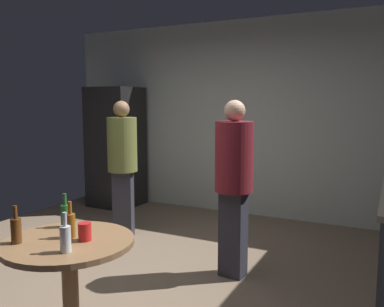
{
  "coord_description": "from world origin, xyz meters",
  "views": [
    {
      "loc": [
        2.03,
        -2.76,
        1.57
      ],
      "look_at": [
        0.38,
        0.52,
        1.11
      ],
      "focal_mm": 37.91,
      "sensor_mm": 36.0,
      "label": 1
    }
  ],
  "objects_px": {
    "refrigerator": "(116,147)",
    "beer_bottle_amber": "(70,224)",
    "person_in_maroon_shirt": "(234,175)",
    "beer_bottle_clear": "(65,238)",
    "foreground_table": "(69,256)",
    "beer_bottle_brown": "(16,230)",
    "person_in_olive_shirt": "(122,159)",
    "beer_bottle_green": "(65,215)",
    "plastic_cup_red": "(85,232)"
  },
  "relations": [
    {
      "from": "beer_bottle_amber",
      "to": "beer_bottle_brown",
      "type": "xyz_separation_m",
      "value": [
        -0.22,
        -0.22,
        0.0
      ]
    },
    {
      "from": "beer_bottle_brown",
      "to": "beer_bottle_clear",
      "type": "distance_m",
      "value": 0.37
    },
    {
      "from": "refrigerator",
      "to": "person_in_maroon_shirt",
      "type": "distance_m",
      "value": 3.01
    },
    {
      "from": "beer_bottle_clear",
      "to": "beer_bottle_brown",
      "type": "bearing_deg",
      "value": -176.91
    },
    {
      "from": "plastic_cup_red",
      "to": "beer_bottle_green",
      "type": "bearing_deg",
      "value": 153.22
    },
    {
      "from": "beer_bottle_amber",
      "to": "beer_bottle_green",
      "type": "height_order",
      "value": "same"
    },
    {
      "from": "beer_bottle_clear",
      "to": "person_in_maroon_shirt",
      "type": "bearing_deg",
      "value": 78.0
    },
    {
      "from": "beer_bottle_amber",
      "to": "beer_bottle_green",
      "type": "bearing_deg",
      "value": 141.13
    },
    {
      "from": "beer_bottle_brown",
      "to": "person_in_olive_shirt",
      "type": "height_order",
      "value": "person_in_olive_shirt"
    },
    {
      "from": "beer_bottle_brown",
      "to": "beer_bottle_amber",
      "type": "bearing_deg",
      "value": 45.83
    },
    {
      "from": "beer_bottle_brown",
      "to": "plastic_cup_red",
      "type": "xyz_separation_m",
      "value": [
        0.33,
        0.22,
        -0.03
      ]
    },
    {
      "from": "person_in_maroon_shirt",
      "to": "beer_bottle_green",
      "type": "bearing_deg",
      "value": -23.23
    },
    {
      "from": "beer_bottle_brown",
      "to": "beer_bottle_clear",
      "type": "xyz_separation_m",
      "value": [
        0.37,
        0.02,
        0.0
      ]
    },
    {
      "from": "beer_bottle_amber",
      "to": "person_in_maroon_shirt",
      "type": "height_order",
      "value": "person_in_maroon_shirt"
    },
    {
      "from": "beer_bottle_amber",
      "to": "person_in_olive_shirt",
      "type": "relative_size",
      "value": 0.14
    },
    {
      "from": "plastic_cup_red",
      "to": "person_in_olive_shirt",
      "type": "xyz_separation_m",
      "value": [
        -1.13,
        1.93,
        0.14
      ]
    },
    {
      "from": "refrigerator",
      "to": "beer_bottle_brown",
      "type": "relative_size",
      "value": 7.83
    },
    {
      "from": "refrigerator",
      "to": "person_in_olive_shirt",
      "type": "xyz_separation_m",
      "value": [
        1.0,
        -1.2,
        0.03
      ]
    },
    {
      "from": "refrigerator",
      "to": "beer_bottle_green",
      "type": "distance_m",
      "value": 3.49
    },
    {
      "from": "refrigerator",
      "to": "person_in_maroon_shirt",
      "type": "bearing_deg",
      "value": -32.72
    },
    {
      "from": "refrigerator",
      "to": "beer_bottle_clear",
      "type": "bearing_deg",
      "value": -56.8
    },
    {
      "from": "refrigerator",
      "to": "person_in_olive_shirt",
      "type": "bearing_deg",
      "value": -50.03
    },
    {
      "from": "foreground_table",
      "to": "beer_bottle_brown",
      "type": "xyz_separation_m",
      "value": [
        -0.23,
        -0.18,
        0.19
      ]
    },
    {
      "from": "beer_bottle_brown",
      "to": "person_in_maroon_shirt",
      "type": "distance_m",
      "value": 1.87
    },
    {
      "from": "plastic_cup_red",
      "to": "person_in_maroon_shirt",
      "type": "height_order",
      "value": "person_in_maroon_shirt"
    },
    {
      "from": "beer_bottle_brown",
      "to": "person_in_maroon_shirt",
      "type": "xyz_separation_m",
      "value": [
        0.73,
        1.72,
        0.11
      ]
    },
    {
      "from": "plastic_cup_red",
      "to": "beer_bottle_clear",
      "type": "bearing_deg",
      "value": -79.47
    },
    {
      "from": "refrigerator",
      "to": "foreground_table",
      "type": "bearing_deg",
      "value": -57.18
    },
    {
      "from": "beer_bottle_green",
      "to": "person_in_olive_shirt",
      "type": "xyz_separation_m",
      "value": [
        -0.83,
        1.77,
        0.11
      ]
    },
    {
      "from": "refrigerator",
      "to": "foreground_table",
      "type": "xyz_separation_m",
      "value": [
        2.04,
        -3.16,
        -0.27
      ]
    },
    {
      "from": "foreground_table",
      "to": "beer_bottle_brown",
      "type": "distance_m",
      "value": 0.35
    },
    {
      "from": "refrigerator",
      "to": "beer_bottle_amber",
      "type": "bearing_deg",
      "value": -57.08
    },
    {
      "from": "refrigerator",
      "to": "foreground_table",
      "type": "distance_m",
      "value": 3.77
    },
    {
      "from": "plastic_cup_red",
      "to": "person_in_olive_shirt",
      "type": "height_order",
      "value": "person_in_olive_shirt"
    },
    {
      "from": "foreground_table",
      "to": "beer_bottle_amber",
      "type": "height_order",
      "value": "beer_bottle_amber"
    },
    {
      "from": "beer_bottle_clear",
      "to": "plastic_cup_red",
      "type": "distance_m",
      "value": 0.21
    },
    {
      "from": "refrigerator",
      "to": "beer_bottle_clear",
      "type": "height_order",
      "value": "refrigerator"
    },
    {
      "from": "beer_bottle_amber",
      "to": "person_in_maroon_shirt",
      "type": "relative_size",
      "value": 0.14
    },
    {
      "from": "person_in_olive_shirt",
      "to": "refrigerator",
      "type": "bearing_deg",
      "value": -161.72
    },
    {
      "from": "beer_bottle_brown",
      "to": "person_in_olive_shirt",
      "type": "distance_m",
      "value": 2.29
    },
    {
      "from": "person_in_maroon_shirt",
      "to": "beer_bottle_brown",
      "type": "bearing_deg",
      "value": -18.69
    },
    {
      "from": "foreground_table",
      "to": "beer_bottle_clear",
      "type": "height_order",
      "value": "beer_bottle_clear"
    },
    {
      "from": "beer_bottle_green",
      "to": "beer_bottle_brown",
      "type": "bearing_deg",
      "value": -94.44
    },
    {
      "from": "beer_bottle_green",
      "to": "beer_bottle_clear",
      "type": "relative_size",
      "value": 1.0
    },
    {
      "from": "beer_bottle_amber",
      "to": "person_in_olive_shirt",
      "type": "distance_m",
      "value": 2.18
    },
    {
      "from": "foreground_table",
      "to": "person_in_maroon_shirt",
      "type": "distance_m",
      "value": 1.64
    },
    {
      "from": "beer_bottle_clear",
      "to": "person_in_maroon_shirt",
      "type": "xyz_separation_m",
      "value": [
        0.36,
        1.7,
        0.11
      ]
    },
    {
      "from": "foreground_table",
      "to": "beer_bottle_brown",
      "type": "relative_size",
      "value": 3.48
    },
    {
      "from": "beer_bottle_green",
      "to": "person_in_maroon_shirt",
      "type": "relative_size",
      "value": 0.14
    },
    {
      "from": "refrigerator",
      "to": "beer_bottle_amber",
      "type": "xyz_separation_m",
      "value": [
        2.02,
        -3.12,
        -0.08
      ]
    }
  ]
}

